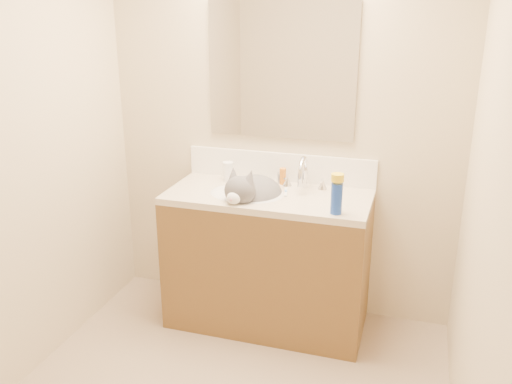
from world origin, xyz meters
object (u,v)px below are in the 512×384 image
Objects in this scene: faucet at (304,176)px; amber_bottle at (283,176)px; basin at (247,204)px; vanity_cabinet at (268,262)px; silver_jar at (282,178)px; pill_bottle at (228,171)px; spray_can at (336,199)px; cat at (252,196)px.

amber_bottle is (-0.14, 0.06, -0.04)m from faucet.
vanity_cabinet is at bearing 14.04° from basin.
faucet is 4.25× the size of silver_jar.
faucet reaches higher than pill_bottle.
vanity_cabinet is 7.15× the size of spray_can.
silver_jar is at bearing 8.10° from pill_bottle.
basin is 1.61× the size of faucet.
faucet reaches higher than spray_can.
cat is at bearing 2.79° from basin.
basin is 3.76× the size of pill_bottle.
faucet reaches higher than vanity_cabinet.
vanity_cabinet is at bearing -99.97° from amber_bottle.
pill_bottle reaches higher than basin.
silver_jar is at bearing 83.68° from vanity_cabinet.
pill_bottle reaches higher than amber_bottle.
cat is (0.03, 0.00, 0.06)m from basin.
faucet is 0.49m from pill_bottle.
basin is at bearing -123.95° from amber_bottle.
pill_bottle is at bearing 151.59° from vanity_cabinet.
vanity_cabinet is at bearing 27.11° from cat.
basin is 0.90× the size of cat.
spray_can is (0.41, -0.42, 0.05)m from silver_jar.
silver_jar is (-0.16, 0.08, -0.05)m from faucet.
faucet is at bearing 41.24° from cat.
amber_bottle is at bearing 70.75° from cat.
amber_bottle is at bearing 134.55° from spray_can.
basin is at bearing -150.88° from faucet.
amber_bottle is (0.13, 0.23, 0.06)m from cat.
cat is at bearing -115.50° from silver_jar.
basin is at bearing 162.62° from spray_can.
spray_can is (0.55, -0.17, 0.15)m from basin.
vanity_cabinet is 18.21× the size of silver_jar.
basin is 4.44× the size of amber_bottle.
pill_bottle is at bearing 153.47° from spray_can.
faucet reaches higher than basin.
vanity_cabinet is 0.40m from basin.
faucet is 0.56× the size of cat.
faucet is (0.18, 0.14, 0.54)m from vanity_cabinet.
amber_bottle is at bearing 80.03° from vanity_cabinet.
silver_jar is 0.03m from amber_bottle.
vanity_cabinet is 4.29× the size of faucet.
vanity_cabinet is 0.54m from amber_bottle.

